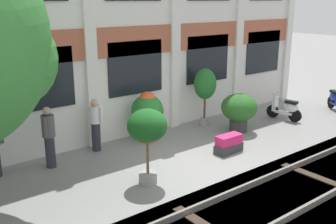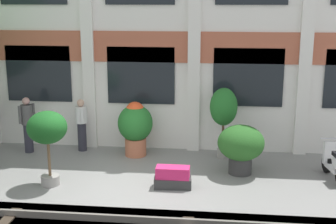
# 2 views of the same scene
# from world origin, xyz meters

# --- Properties ---
(ground_plane) EXTENTS (80.00, 80.00, 0.00)m
(ground_plane) POSITION_xyz_m (0.00, 0.00, 0.00)
(ground_plane) COLOR gray
(apartment_facade) EXTENTS (16.09, 0.64, 7.23)m
(apartment_facade) POSITION_xyz_m (0.00, 3.24, 3.61)
(apartment_facade) COLOR silver
(apartment_facade) RESTS_ON ground
(potted_plant_terracotta_small) EXTENTS (0.78, 0.78, 2.05)m
(potted_plant_terracotta_small) POSITION_xyz_m (2.46, 2.37, 1.45)
(potted_plant_terracotta_small) COLOR gray
(potted_plant_terracotta_small) RESTS_ON ground
(potted_plant_tall_urn) EXTENTS (0.96, 0.96, 1.87)m
(potted_plant_tall_urn) POSITION_xyz_m (-1.77, -0.14, 1.39)
(potted_plant_tall_urn) COLOR gray
(potted_plant_tall_urn) RESTS_ON ground
(potted_plant_fluted_column) EXTENTS (1.22, 1.22, 1.30)m
(potted_plant_fluted_column) POSITION_xyz_m (2.92, 1.16, 0.77)
(potted_plant_fluted_column) COLOR #333333
(potted_plant_fluted_column) RESTS_ON ground
(potted_plant_square_trough) EXTENTS (0.93, 0.47, 0.53)m
(potted_plant_square_trough) POSITION_xyz_m (1.25, 0.03, 0.25)
(potted_plant_square_trough) COLOR #333333
(potted_plant_square_trough) RESTS_ON ground
(potted_plant_glazed_jar) EXTENTS (1.01, 1.01, 1.60)m
(potted_plant_glazed_jar) POSITION_xyz_m (-0.07, 2.29, 0.92)
(potted_plant_glazed_jar) COLOR #B76647
(potted_plant_glazed_jar) RESTS_ON ground
(scooter_second_parked) EXTENTS (0.53, 1.38, 0.98)m
(scooter_second_parked) POSITION_xyz_m (5.27, 0.97, 0.44)
(scooter_second_parked) COLOR black
(scooter_second_parked) RESTS_ON ground
(resident_by_doorway) EXTENTS (0.36, 0.44, 1.67)m
(resident_by_doorway) POSITION_xyz_m (-3.28, 2.22, 0.90)
(resident_by_doorway) COLOR #282833
(resident_by_doorway) RESTS_ON ground
(resident_watching_tracks) EXTENTS (0.34, 0.49, 1.58)m
(resident_watching_tracks) POSITION_xyz_m (-1.74, 2.55, 0.85)
(resident_watching_tracks) COLOR #282833
(resident_watching_tracks) RESTS_ON ground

